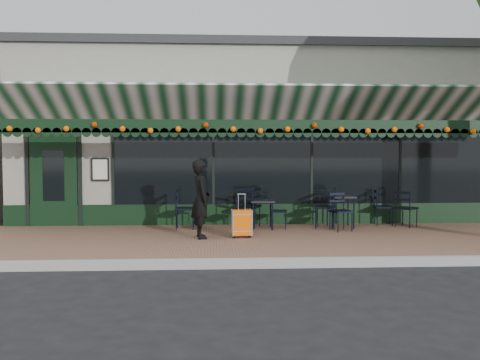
{
  "coord_description": "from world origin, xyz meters",
  "views": [
    {
      "loc": [
        -1.01,
        -8.31,
        1.88
      ],
      "look_at": [
        -0.48,
        1.6,
        1.36
      ],
      "focal_mm": 38.0,
      "sensor_mm": 36.0,
      "label": 1
    }
  ],
  "objects": [
    {
      "name": "cafe_table_b",
      "position": [
        0.11,
        3.23,
        0.74
      ],
      "size": [
        0.53,
        0.53,
        0.65
      ],
      "color": "black",
      "rests_on": "sidewalk"
    },
    {
      "name": "chair_a_left",
      "position": [
        1.58,
        3.23,
        0.63
      ],
      "size": [
        0.6,
        0.6,
        0.96
      ],
      "primitive_type": null,
      "rotation": [
        0.0,
        0.0,
        -1.86
      ],
      "color": "black",
      "rests_on": "sidewalk"
    },
    {
      "name": "chair_solo",
      "position": [
        -1.65,
        3.32,
        0.61
      ],
      "size": [
        0.46,
        0.46,
        0.91
      ],
      "primitive_type": null,
      "rotation": [
        0.0,
        0.0,
        1.57
      ],
      "color": "black",
      "rests_on": "sidewalk"
    },
    {
      "name": "chair_a_front",
      "position": [
        1.84,
        2.81,
        0.58
      ],
      "size": [
        0.53,
        0.53,
        0.86
      ],
      "primitive_type": null,
      "rotation": [
        0.0,
        0.0,
        0.28
      ],
      "color": "black",
      "rests_on": "sidewalk"
    },
    {
      "name": "chair_a_right",
      "position": [
        3.09,
        3.65,
        0.58
      ],
      "size": [
        0.49,
        0.49,
        0.87
      ],
      "primitive_type": null,
      "rotation": [
        0.0,
        0.0,
        1.43
      ],
      "color": "black",
      "rests_on": "sidewalk"
    },
    {
      "name": "chair_b_left",
      "position": [
        -0.16,
        3.53,
        0.63
      ],
      "size": [
        0.63,
        0.63,
        0.95
      ],
      "primitive_type": null,
      "rotation": [
        0.0,
        0.0,
        -1.98
      ],
      "color": "black",
      "rests_on": "sidewalk"
    },
    {
      "name": "chair_b_right",
      "position": [
        0.5,
        3.24,
        0.54
      ],
      "size": [
        0.44,
        0.44,
        0.79
      ],
      "primitive_type": null,
      "rotation": [
        0.0,
        0.0,
        1.44
      ],
      "color": "black",
      "rests_on": "sidewalk"
    },
    {
      "name": "curb",
      "position": [
        0.0,
        -0.08,
        0.07
      ],
      "size": [
        18.0,
        0.16,
        0.15
      ],
      "primitive_type": "cube",
      "color": "#9E9E99",
      "rests_on": "ground"
    },
    {
      "name": "cafe_table_a",
      "position": [
        1.97,
        3.38,
        0.82
      ],
      "size": [
        0.6,
        0.6,
        0.74
      ],
      "color": "black",
      "rests_on": "sidewalk"
    },
    {
      "name": "restaurant_building",
      "position": [
        0.0,
        7.84,
        2.27
      ],
      "size": [
        12.0,
        9.6,
        4.5
      ],
      "color": "gray",
      "rests_on": "ground"
    },
    {
      "name": "chair_b_front",
      "position": [
        -0.35,
        2.99,
        0.61
      ],
      "size": [
        0.58,
        0.58,
        0.92
      ],
      "primitive_type": null,
      "rotation": [
        0.0,
        0.0,
        -0.32
      ],
      "color": "black",
      "rests_on": "sidewalk"
    },
    {
      "name": "sidewalk",
      "position": [
        0.0,
        2.0,
        0.07
      ],
      "size": [
        18.0,
        4.0,
        0.15
      ],
      "primitive_type": "cube",
      "color": "brown",
      "rests_on": "ground"
    },
    {
      "name": "woman",
      "position": [
        -1.26,
        2.02,
        0.95
      ],
      "size": [
        0.49,
        0.65,
        1.6
      ],
      "primitive_type": "imported",
      "rotation": [
        0.0,
        0.0,
        1.78
      ],
      "color": "black",
      "rests_on": "sidewalk"
    },
    {
      "name": "chair_a_extra",
      "position": [
        3.54,
        3.35,
        0.59
      ],
      "size": [
        0.61,
        0.61,
        0.87
      ],
      "primitive_type": null,
      "rotation": [
        0.0,
        0.0,
        2.31
      ],
      "color": "black",
      "rests_on": "sidewalk"
    },
    {
      "name": "ground",
      "position": [
        0.0,
        0.0,
        0.0
      ],
      "size": [
        80.0,
        80.0,
        0.0
      ],
      "primitive_type": "plane",
      "color": "black",
      "rests_on": "ground"
    },
    {
      "name": "suitcase",
      "position": [
        -0.42,
        2.04,
        0.45
      ],
      "size": [
        0.41,
        0.26,
        0.9
      ],
      "rotation": [
        0.0,
        0.0,
        0.1
      ],
      "color": "#F25C07",
      "rests_on": "sidewalk"
    }
  ]
}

